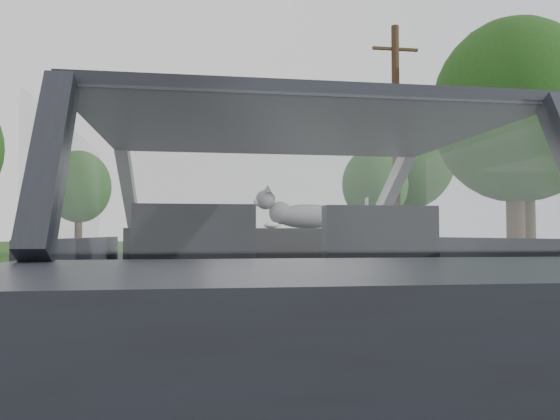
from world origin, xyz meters
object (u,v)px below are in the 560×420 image
object	(u,v)px
cat	(308,215)
other_car	(200,238)
highway_sign	(367,226)
subject_car	(276,283)
utility_pole	(396,142)

from	to	relation	value
cat	other_car	world-z (taller)	other_car
highway_sign	other_car	bearing A→B (deg)	164.72
subject_car	highway_sign	xyz separation A→B (m)	(7.31, 21.36, 0.60)
subject_car	highway_sign	world-z (taller)	highway_sign
cat	highway_sign	xyz separation A→B (m)	(7.03, 20.76, 0.24)
subject_car	utility_pole	size ratio (longest dim) A/B	0.47
other_car	highway_sign	bearing A→B (deg)	-15.14
cat	other_car	bearing A→B (deg)	91.98
other_car	highway_sign	world-z (taller)	highway_sign
cat	highway_sign	bearing A→B (deg)	72.03
cat	other_car	distance (m)	24.21
subject_car	utility_pole	distance (m)	17.42
utility_pole	subject_car	bearing A→B (deg)	-112.72
utility_pole	highway_sign	bearing A→B (deg)	82.72
subject_car	cat	bearing A→B (deg)	64.78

